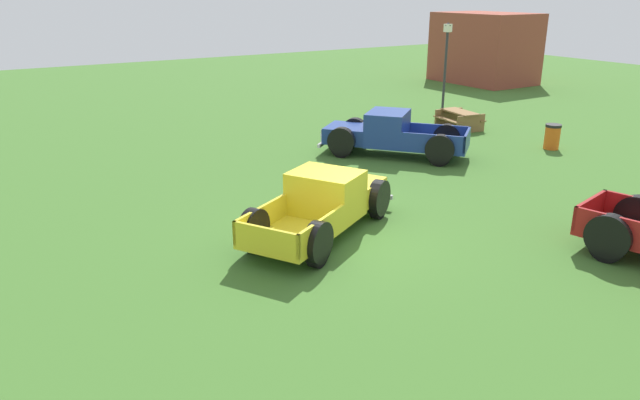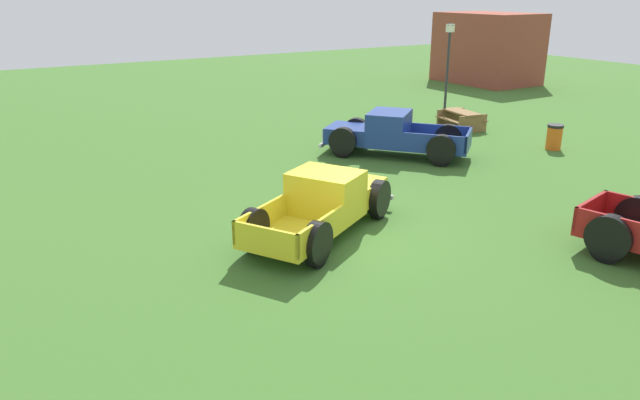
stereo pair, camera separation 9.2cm
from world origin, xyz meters
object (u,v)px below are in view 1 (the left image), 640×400
object	(u,v)px
picnic_table	(459,118)
trash_can	(552,137)
pickup_truck_behind_left	(385,134)
lamp_post_near	(445,68)
pickup_truck_foreground	(327,202)

from	to	relation	value
picnic_table	trash_can	bearing A→B (deg)	6.38
picnic_table	trash_can	size ratio (longest dim) A/B	2.10
pickup_truck_behind_left	lamp_post_near	xyz separation A→B (m)	(-4.22, 6.78, 1.50)
pickup_truck_behind_left	trash_can	bearing A→B (deg)	65.27
pickup_truck_behind_left	trash_can	xyz separation A→B (m)	(2.71, 5.89, -0.29)
pickup_truck_behind_left	lamp_post_near	size ratio (longest dim) A/B	1.21
pickup_truck_behind_left	lamp_post_near	distance (m)	8.13
pickup_truck_foreground	pickup_truck_behind_left	bearing A→B (deg)	130.85
pickup_truck_behind_left	picnic_table	size ratio (longest dim) A/B	2.62
pickup_truck_foreground	picnic_table	xyz separation A→B (m)	(-6.66, 11.14, -0.24)
picnic_table	trash_can	xyz separation A→B (m)	(4.40, 0.49, -0.01)
picnic_table	lamp_post_near	bearing A→B (deg)	151.23
trash_can	picnic_table	bearing A→B (deg)	-173.62
pickup_truck_behind_left	picnic_table	xyz separation A→B (m)	(-1.69, 5.39, -0.27)
pickup_truck_foreground	lamp_post_near	size ratio (longest dim) A/B	1.21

